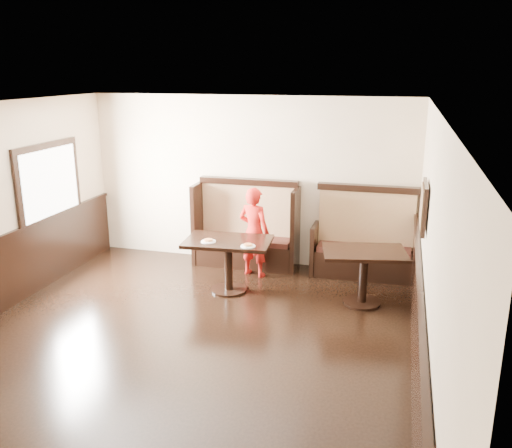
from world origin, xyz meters
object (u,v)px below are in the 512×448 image
at_px(booth_main, 247,234).
at_px(table_main, 228,252).
at_px(booth_neighbor, 364,246).
at_px(table_neighbor, 364,264).
at_px(child, 254,232).

distance_m(booth_main, table_main, 1.19).
bearing_deg(booth_main, table_main, -87.15).
relative_size(booth_neighbor, table_neighbor, 1.32).
xyz_separation_m(booth_neighbor, table_neighbor, (0.07, -1.13, 0.11)).
xyz_separation_m(booth_main, table_neighbor, (2.02, -1.13, 0.06)).
bearing_deg(booth_neighbor, child, -164.69).
bearing_deg(table_main, table_neighbor, -2.90).
relative_size(table_main, child, 0.91).
distance_m(booth_neighbor, child, 1.77).
bearing_deg(child, booth_main, -46.31).
relative_size(booth_neighbor, child, 1.14).
distance_m(table_neighbor, child, 1.89).
height_order(booth_main, table_main, booth_main).
relative_size(booth_main, table_main, 1.34).
bearing_deg(booth_main, child, -61.21).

